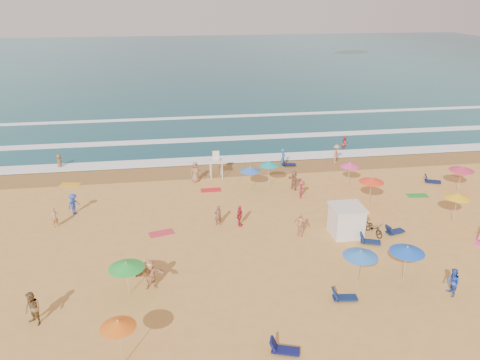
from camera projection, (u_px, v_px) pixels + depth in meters
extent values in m
plane|color=gold|center=(237.00, 233.00, 32.58)|extent=(220.00, 220.00, 0.00)
cube|color=#0C4756|center=(186.00, 63.00, 109.56)|extent=(220.00, 140.00, 0.18)
plane|color=olive|center=(218.00, 170.00, 44.04)|extent=(220.00, 220.00, 0.00)
cube|color=white|center=(216.00, 160.00, 46.29)|extent=(200.00, 2.20, 0.05)
cube|color=white|center=(210.00, 139.00, 52.71)|extent=(200.00, 1.60, 0.05)
cube|color=white|center=(203.00, 117.00, 61.87)|extent=(200.00, 1.20, 0.05)
cube|color=silver|center=(346.00, 221.00, 32.03)|extent=(2.00, 2.00, 2.00)
cube|color=silver|center=(348.00, 207.00, 31.63)|extent=(2.20, 2.20, 0.12)
imported|color=black|center=(374.00, 228.00, 32.21)|extent=(1.13, 1.99, 0.99)
cone|color=orange|center=(118.00, 324.00, 20.24)|extent=(1.58, 1.58, 0.35)
cone|color=#EF358C|center=(350.00, 164.00, 39.61)|extent=(1.65, 1.65, 0.35)
cone|color=teal|center=(269.00, 164.00, 39.24)|extent=(1.65, 1.65, 0.35)
cone|color=blue|center=(361.00, 253.00, 25.89)|extent=(1.97, 1.97, 0.35)
cone|color=blue|center=(250.00, 169.00, 38.78)|extent=(1.74, 1.74, 0.35)
cone|color=#FF3A1A|center=(372.00, 180.00, 35.64)|extent=(1.90, 1.90, 0.35)
cone|color=blue|center=(407.00, 249.00, 26.38)|extent=(1.97, 1.97, 0.35)
cone|color=yellow|center=(458.00, 196.00, 33.14)|extent=(1.79, 1.79, 0.35)
cone|color=green|center=(126.00, 265.00, 25.29)|extent=(1.96, 1.96, 0.35)
cone|color=#CC2D50|center=(462.00, 168.00, 38.54)|extent=(2.00, 2.00, 0.35)
cube|color=#0E134A|center=(285.00, 350.00, 21.69)|extent=(1.41, 0.94, 0.34)
cube|color=navy|center=(371.00, 242.00, 31.09)|extent=(1.41, 0.98, 0.34)
cube|color=#102051|center=(345.00, 298.00, 25.41)|extent=(1.36, 0.72, 0.34)
cube|color=#0F1F4F|center=(395.00, 231.00, 32.41)|extent=(1.40, 0.86, 0.34)
cube|color=#0E1747|center=(433.00, 181.00, 40.93)|extent=(1.42, 1.02, 0.34)
cube|color=#0E1346|center=(289.00, 164.00, 44.91)|extent=(1.38, 0.80, 0.34)
cube|color=gold|center=(70.00, 185.00, 40.64)|extent=(1.83, 1.17, 0.03)
cube|color=#CD303F|center=(161.00, 233.00, 32.50)|extent=(1.86, 1.27, 0.03)
cube|color=red|center=(211.00, 190.00, 39.51)|extent=(1.71, 0.87, 0.03)
cube|color=#238D2E|center=(417.00, 196.00, 38.45)|extent=(1.79, 1.05, 0.03)
cube|color=#DF5D34|center=(461.00, 174.00, 42.92)|extent=(1.90, 1.60, 0.03)
imported|color=#C9323F|center=(240.00, 216.00, 33.26)|extent=(0.81, 0.99, 1.57)
imported|color=tan|center=(336.00, 154.00, 45.52)|extent=(1.15, 1.37, 1.83)
imported|color=blue|center=(74.00, 204.00, 35.07)|extent=(1.12, 1.20, 1.63)
imported|color=tan|center=(55.00, 218.00, 33.08)|extent=(0.65, 0.58, 1.51)
imported|color=blue|center=(453.00, 283.00, 25.61)|extent=(0.70, 0.86, 1.65)
imported|color=#A4644B|center=(294.00, 180.00, 39.40)|extent=(1.28, 1.50, 1.62)
imported|color=#E1A776|center=(300.00, 225.00, 31.94)|extent=(1.04, 0.88, 1.67)
imported|color=#C23046|center=(301.00, 190.00, 37.75)|extent=(1.03, 1.12, 1.51)
imported|color=brown|center=(218.00, 215.00, 33.40)|extent=(0.63, 0.51, 1.52)
imported|color=tan|center=(150.00, 274.00, 26.25)|extent=(1.69, 0.62, 1.79)
imported|color=brown|center=(60.00, 162.00, 44.34)|extent=(0.73, 0.91, 1.61)
imported|color=#9E6D49|center=(195.00, 172.00, 40.93)|extent=(0.96, 0.68, 1.83)
imported|color=red|center=(345.00, 144.00, 49.77)|extent=(0.91, 0.97, 1.59)
imported|color=brown|center=(33.00, 309.00, 23.32)|extent=(1.14, 1.11, 1.86)
imported|color=blue|center=(283.00, 158.00, 44.52)|extent=(0.71, 0.77, 1.77)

